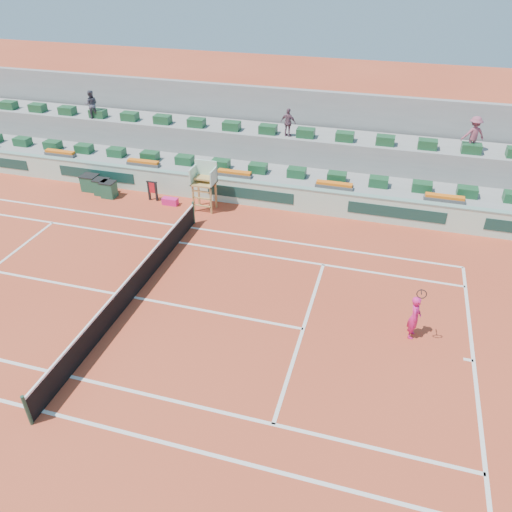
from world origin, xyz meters
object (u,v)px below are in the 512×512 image
at_px(umpire_chair, 204,179).
at_px(drink_cooler_a, 109,189).
at_px(player_bag, 170,201).
at_px(tennis_player, 415,317).

relative_size(umpire_chair, drink_cooler_a, 2.86).
xyz_separation_m(umpire_chair, drink_cooler_a, (-5.22, -0.18, -1.12)).
bearing_deg(player_bag, drink_cooler_a, -178.90).
bearing_deg(umpire_chair, tennis_player, -34.43).
relative_size(player_bag, tennis_player, 0.34).
bearing_deg(tennis_player, drink_cooler_a, 156.36).
distance_m(player_bag, umpire_chair, 2.32).
height_order(umpire_chair, tennis_player, umpire_chair).
bearing_deg(drink_cooler_a, umpire_chair, 1.93).
xyz_separation_m(player_bag, drink_cooler_a, (-3.36, -0.06, 0.25)).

